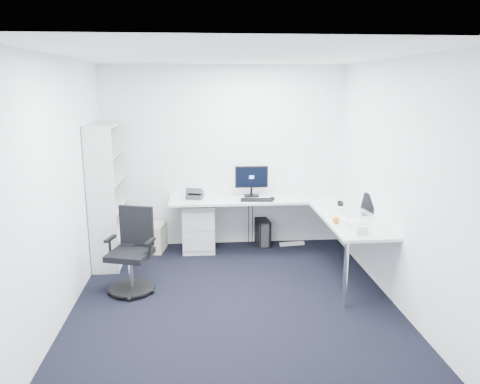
{
  "coord_description": "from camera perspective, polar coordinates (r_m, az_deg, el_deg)",
  "views": [
    {
      "loc": [
        -0.34,
        -4.85,
        2.43
      ],
      "look_at": [
        0.15,
        1.05,
        1.05
      ],
      "focal_mm": 35.0,
      "sensor_mm": 36.0,
      "label": 1
    }
  ],
  "objects": [
    {
      "name": "black_keyboard",
      "position": [
        6.66,
        2.06,
        -0.96
      ],
      "size": [
        0.47,
        0.21,
        0.02
      ],
      "primitive_type": "cube",
      "rotation": [
        0.0,
        0.0,
        -0.09
      ],
      "color": "black",
      "rests_on": "l_desk"
    },
    {
      "name": "power_strip",
      "position": [
        7.28,
        6.34,
        -6.28
      ],
      "size": [
        0.39,
        0.11,
        0.04
      ],
      "primitive_type": "cube",
      "rotation": [
        0.0,
        0.0,
        0.11
      ],
      "color": "silver",
      "rests_on": "ground"
    },
    {
      "name": "drawer_pedestal",
      "position": [
        7.0,
        -5.07,
        -4.17
      ],
      "size": [
        0.47,
        0.58,
        0.71
      ],
      "primitive_type": "cube",
      "color": "silver",
      "rests_on": "ground"
    },
    {
      "name": "ceiling",
      "position": [
        4.87,
        -0.76,
        16.32
      ],
      "size": [
        4.2,
        4.2,
        0.0
      ],
      "primitive_type": "plane",
      "color": "white"
    },
    {
      "name": "beige_pc_tower",
      "position": [
        7.07,
        -10.0,
        -5.46
      ],
      "size": [
        0.26,
        0.45,
        0.4
      ],
      "primitive_type": "cube",
      "rotation": [
        0.0,
        0.0,
        -0.17
      ],
      "color": "beige",
      "rests_on": "ground"
    },
    {
      "name": "mouse",
      "position": [
        6.73,
        3.95,
        -0.79
      ],
      "size": [
        0.07,
        0.1,
        0.03
      ],
      "primitive_type": "cube",
      "rotation": [
        0.0,
        0.0,
        -0.08
      ],
      "color": "black",
      "rests_on": "l_desk"
    },
    {
      "name": "wall_back",
      "position": [
        7.04,
        -1.94,
        4.29
      ],
      "size": [
        3.6,
        0.02,
        2.7
      ],
      "primitive_type": "cube",
      "color": "white",
      "rests_on": "ground"
    },
    {
      "name": "bookshelf",
      "position": [
        6.59,
        -15.87,
        -0.28
      ],
      "size": [
        0.37,
        0.96,
        1.92
      ],
      "primitive_type": null,
      "color": "silver",
      "rests_on": "ground"
    },
    {
      "name": "black_pc_tower",
      "position": [
        7.23,
        2.73,
        -4.86
      ],
      "size": [
        0.22,
        0.43,
        0.4
      ],
      "primitive_type": "cube",
      "rotation": [
        0.0,
        0.0,
        0.11
      ],
      "color": "black",
      "rests_on": "ground"
    },
    {
      "name": "monitor",
      "position": [
        6.87,
        1.41,
        1.37
      ],
      "size": [
        0.48,
        0.16,
        0.46
      ],
      "primitive_type": null,
      "rotation": [
        0.0,
        0.0,
        -0.01
      ],
      "color": "black",
      "rests_on": "l_desk"
    },
    {
      "name": "white_keyboard",
      "position": [
        6.11,
        10.46,
        -2.51
      ],
      "size": [
        0.14,
        0.38,
        0.01
      ],
      "primitive_type": "cube",
      "rotation": [
        0.0,
        0.0,
        -0.08
      ],
      "color": "silver",
      "rests_on": "l_desk"
    },
    {
      "name": "laptop",
      "position": [
        6.11,
        13.66,
        -1.45
      ],
      "size": [
        0.43,
        0.42,
        0.27
      ],
      "primitive_type": null,
      "rotation": [
        0.0,
        0.0,
        0.16
      ],
      "color": "silver",
      "rests_on": "l_desk"
    },
    {
      "name": "ground",
      "position": [
        5.43,
        -0.67,
        -13.44
      ],
      "size": [
        4.2,
        4.2,
        0.0
      ],
      "primitive_type": "plane",
      "color": "black"
    },
    {
      "name": "orange_fruit",
      "position": [
        5.7,
        11.63,
        -3.36
      ],
      "size": [
        0.08,
        0.08,
        0.08
      ],
      "primitive_type": "sphere",
      "color": "orange",
      "rests_on": "l_desk"
    },
    {
      "name": "tissue_box",
      "position": [
        5.43,
        14.05,
        -4.26
      ],
      "size": [
        0.17,
        0.27,
        0.09
      ],
      "primitive_type": "cube",
      "rotation": [
        0.0,
        0.0,
        0.17
      ],
      "color": "silver",
      "rests_on": "l_desk"
    },
    {
      "name": "wall_front",
      "position": [
        2.97,
        2.22,
        -8.17
      ],
      "size": [
        3.6,
        0.02,
        2.7
      ],
      "primitive_type": "cube",
      "color": "white",
      "rests_on": "ground"
    },
    {
      "name": "wall_right",
      "position": [
        5.41,
        18.68,
        0.91
      ],
      "size": [
        0.02,
        4.2,
        2.7
      ],
      "primitive_type": "cube",
      "color": "white",
      "rests_on": "ground"
    },
    {
      "name": "l_desk",
      "position": [
        6.63,
        3.21,
        -4.73
      ],
      "size": [
        2.74,
        1.53,
        0.8
      ],
      "primitive_type": null,
      "color": "silver",
      "rests_on": "ground"
    },
    {
      "name": "task_chair",
      "position": [
        5.67,
        -13.28,
        -7.14
      ],
      "size": [
        0.7,
        0.7,
        1.0
      ],
      "primitive_type": null,
      "rotation": [
        0.0,
        0.0,
        -0.29
      ],
      "color": "black",
      "rests_on": "ground"
    },
    {
      "name": "desk_phone",
      "position": [
        6.8,
        -5.53,
        -0.13
      ],
      "size": [
        0.27,
        0.27,
        0.16
      ],
      "primitive_type": null,
      "rotation": [
        0.0,
        0.0,
        -0.22
      ],
      "color": "#2C2B2E",
      "rests_on": "l_desk"
    },
    {
      "name": "headphones",
      "position": [
        6.6,
        12.14,
        -1.27
      ],
      "size": [
        0.16,
        0.21,
        0.05
      ],
      "primitive_type": null,
      "rotation": [
        0.0,
        0.0,
        -0.26
      ],
      "color": "black",
      "rests_on": "l_desk"
    },
    {
      "name": "wall_left",
      "position": [
        5.17,
        -21.02,
        0.2
      ],
      "size": [
        0.02,
        4.2,
        2.7
      ],
      "primitive_type": "cube",
      "color": "white",
      "rests_on": "ground"
    }
  ]
}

